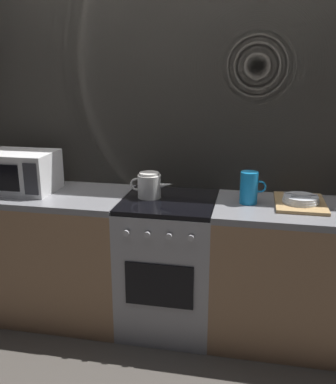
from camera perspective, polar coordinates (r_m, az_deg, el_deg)
ground_plane at (r=3.12m, az=0.10°, el=-16.98°), size 8.00×8.00×0.00m
back_wall at (r=2.97m, az=1.34°, el=6.37°), size 3.60×0.05×2.40m
counter_left at (r=3.18m, az=-16.16°, el=-7.76°), size 1.20×0.60×0.90m
stove_unit at (r=2.90m, az=0.10°, el=-9.55°), size 0.60×0.63×0.90m
counter_right at (r=2.88m, az=18.28°, el=-10.60°), size 1.20×0.60×0.90m
microwave at (r=3.05m, az=-19.07°, el=2.58°), size 0.46×0.35×0.27m
kettle at (r=2.76m, az=-2.49°, el=0.90°), size 0.28×0.15×0.17m
pitcher at (r=2.68m, az=10.77°, el=0.58°), size 0.16×0.11×0.20m
dish_pile at (r=2.74m, az=17.23°, el=-1.19°), size 0.30×0.40×0.07m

